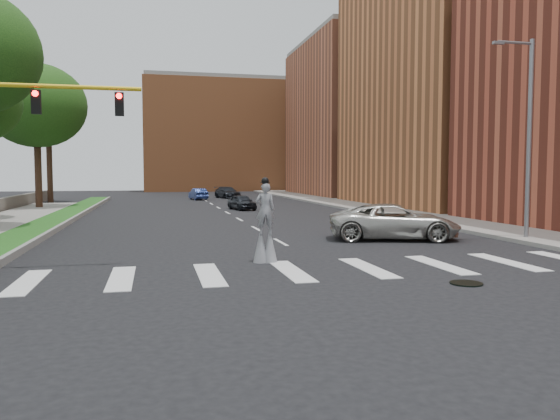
{
  "coord_description": "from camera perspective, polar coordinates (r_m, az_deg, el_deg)",
  "views": [
    {
      "loc": [
        -5.45,
        -15.47,
        3.12
      ],
      "look_at": [
        -0.87,
        4.36,
        1.7
      ],
      "focal_mm": 35.0,
      "sensor_mm": 36.0,
      "label": 1
    }
  ],
  "objects": [
    {
      "name": "car_far",
      "position": [
        65.4,
        -5.53,
        1.84
      ],
      "size": [
        3.02,
        5.0,
        1.36
      ],
      "primitive_type": "imported",
      "rotation": [
        0.0,
        0.0,
        0.26
      ],
      "color": "black",
      "rests_on": "ground"
    },
    {
      "name": "car_mid",
      "position": [
        61.95,
        -8.55,
        1.66
      ],
      "size": [
        2.0,
        4.05,
        1.28
      ],
      "primitive_type": "imported",
      "rotation": [
        0.0,
        0.0,
        3.32
      ],
      "color": "navy",
      "rests_on": "ground"
    },
    {
      "name": "tree_4",
      "position": [
        50.16,
        -24.13,
        9.91
      ],
      "size": [
        8.15,
        8.15,
        12.08
      ],
      "color": "black",
      "rests_on": "ground"
    },
    {
      "name": "grass_median",
      "position": [
        36.1,
        -22.62,
        -1.07
      ],
      "size": [
        2.0,
        60.0,
        0.25
      ],
      "primitive_type": "cube",
      "color": "#1A4F16",
      "rests_on": "ground"
    },
    {
      "name": "building_far",
      "position": [
        75.01,
        8.62,
        9.22
      ],
      "size": [
        16.0,
        22.0,
        20.0
      ],
      "primitive_type": "cube",
      "color": "#B76243",
      "rests_on": "ground"
    },
    {
      "name": "building_backdrop",
      "position": [
        94.35,
        -6.08,
        7.55
      ],
      "size": [
        26.0,
        14.0,
        18.0
      ],
      "primitive_type": "cube",
      "color": "#C56F3E",
      "rests_on": "ground"
    },
    {
      "name": "manhole",
      "position": [
        16.2,
        18.89,
        -7.26
      ],
      "size": [
        0.9,
        0.9,
        0.04
      ],
      "primitive_type": "cylinder",
      "color": "black",
      "rests_on": "ground"
    },
    {
      "name": "median_curb",
      "position": [
        35.94,
        -20.97,
        -1.03
      ],
      "size": [
        0.2,
        60.0,
        0.28
      ],
      "primitive_type": "cube",
      "color": "gray",
      "rests_on": "ground"
    },
    {
      "name": "suv_crossing",
      "position": [
        25.74,
        11.85,
        -1.2
      ],
      "size": [
        6.47,
        4.26,
        1.65
      ],
      "primitive_type": "imported",
      "rotation": [
        0.0,
        0.0,
        1.29
      ],
      "color": "#B9B7AF",
      "rests_on": "ground"
    },
    {
      "name": "stilt_performer",
      "position": [
        18.8,
        -1.55,
        -1.94
      ],
      "size": [
        0.84,
        0.56,
        2.94
      ],
      "rotation": [
        0.0,
        0.0,
        3.02
      ],
      "color": "black",
      "rests_on": "ground"
    },
    {
      "name": "traffic_signal",
      "position": [
        18.99,
        -26.37,
        6.69
      ],
      "size": [
        5.3,
        0.23,
        6.2
      ],
      "color": "black",
      "rests_on": "ground"
    },
    {
      "name": "sidewalk_right",
      "position": [
        44.37,
        10.88,
        0.01
      ],
      "size": [
        5.0,
        90.0,
        0.18
      ],
      "primitive_type": "cube",
      "color": "gray",
      "rests_on": "ground"
    },
    {
      "name": "car_near",
      "position": [
        45.1,
        -4.02,
        0.82
      ],
      "size": [
        2.22,
        3.94,
        1.26
      ],
      "primitive_type": "imported",
      "rotation": [
        0.0,
        0.0,
        0.21
      ],
      "color": "black",
      "rests_on": "ground"
    },
    {
      "name": "tree_5",
      "position": [
        60.65,
        -23.06,
        8.72
      ],
      "size": [
        6.07,
        6.07,
        11.09
      ],
      "color": "black",
      "rests_on": "ground"
    },
    {
      "name": "ground_plane",
      "position": [
        16.69,
        6.33,
        -6.81
      ],
      "size": [
        160.0,
        160.0,
        0.0
      ],
      "primitive_type": "plane",
      "color": "black",
      "rests_on": "ground"
    },
    {
      "name": "streetlight",
      "position": [
        27.04,
        24.44,
        7.4
      ],
      "size": [
        2.05,
        0.2,
        9.0
      ],
      "color": "slate",
      "rests_on": "ground"
    },
    {
      "name": "building_mid",
      "position": [
        53.85,
        18.36,
        13.29
      ],
      "size": [
        16.0,
        22.0,
        24.0
      ],
      "primitive_type": "cube",
      "color": "#C56F3E",
      "rests_on": "ground"
    }
  ]
}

